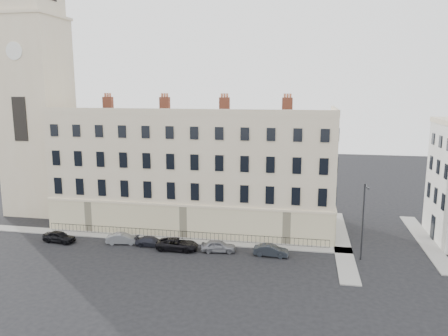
{
  "coord_description": "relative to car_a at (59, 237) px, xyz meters",
  "views": [
    {
      "loc": [
        8.29,
        -43.56,
        18.32
      ],
      "look_at": [
        -1.69,
        10.0,
        8.16
      ],
      "focal_mm": 35.0,
      "sensor_mm": 36.0,
      "label": 1
    }
  ],
  "objects": [
    {
      "name": "car_b",
      "position": [
        7.69,
        0.93,
        -0.05
      ],
      "size": [
        3.99,
        1.97,
        1.26
      ],
      "primitive_type": "imported",
      "rotation": [
        0.0,
        0.0,
        1.74
      ],
      "color": "slate",
      "rests_on": "ground"
    },
    {
      "name": "pavement_terrace",
      "position": [
        10.22,
        3.28,
        -0.62
      ],
      "size": [
        48.0,
        2.0,
        0.12
      ],
      "primitive_type": "cube",
      "color": "gray",
      "rests_on": "ground"
    },
    {
      "name": "car_f",
      "position": [
        25.27,
        0.31,
        -0.04
      ],
      "size": [
        3.91,
        1.54,
        1.27
      ],
      "primitive_type": "imported",
      "rotation": [
        0.0,
        0.0,
        1.52
      ],
      "color": "#20252B",
      "rests_on": "ground"
    },
    {
      "name": "streetlamp",
      "position": [
        34.86,
        0.92,
        3.98
      ],
      "size": [
        0.34,
        1.82,
        8.41
      ],
      "rotation": [
        0.0,
        0.0,
        -0.1
      ],
      "color": "#27272B",
      "rests_on": "ground"
    },
    {
      "name": "car_a",
      "position": [
        0.0,
        0.0,
        0.0
      ],
      "size": [
        4.16,
        2.13,
        1.36
      ],
      "primitive_type": "imported",
      "rotation": [
        0.0,
        0.0,
        1.44
      ],
      "color": "black",
      "rests_on": "ground"
    },
    {
      "name": "church_tower",
      "position": [
        -9.78,
        12.28,
        17.98
      ],
      "size": [
        8.0,
        8.13,
        44.0
      ],
      "color": "beige",
      "rests_on": "ground"
    },
    {
      "name": "railings",
      "position": [
        14.22,
        3.68,
        -0.13
      ],
      "size": [
        35.0,
        0.04,
        0.96
      ],
      "color": "black",
      "rests_on": "ground"
    },
    {
      "name": "pavement_adjacent",
      "position": [
        43.22,
        8.28,
        -0.62
      ],
      "size": [
        2.0,
        20.0,
        0.12
      ],
      "primitive_type": "cube",
      "color": "gray",
      "rests_on": "ground"
    },
    {
      "name": "terrace",
      "position": [
        14.25,
        10.25,
        6.82
      ],
      "size": [
        36.22,
        12.22,
        17.0
      ],
      "color": "beige",
      "rests_on": "ground"
    },
    {
      "name": "car_e",
      "position": [
        19.34,
        0.48,
        -0.01
      ],
      "size": [
        4.08,
        2.02,
        1.33
      ],
      "primitive_type": "imported",
      "rotation": [
        0.0,
        0.0,
        1.69
      ],
      "color": "slate",
      "rests_on": "ground"
    },
    {
      "name": "pavement_east_return",
      "position": [
        33.22,
        6.28,
        -0.62
      ],
      "size": [
        2.0,
        24.0,
        0.12
      ],
      "primitive_type": "cube",
      "color": "gray",
      "rests_on": "ground"
    },
    {
      "name": "ground",
      "position": [
        20.22,
        -1.72,
        -0.68
      ],
      "size": [
        160.0,
        160.0,
        0.0
      ],
      "primitive_type": "plane",
      "color": "black",
      "rests_on": "ground"
    },
    {
      "name": "car_c",
      "position": [
        11.27,
        0.83,
        -0.13
      ],
      "size": [
        3.84,
        1.66,
        1.1
      ],
      "primitive_type": "imported",
      "rotation": [
        0.0,
        0.0,
        1.6
      ],
      "color": "black",
      "rests_on": "ground"
    },
    {
      "name": "car_d",
      "position": [
        14.62,
        0.19,
        -0.01
      ],
      "size": [
        4.85,
        2.31,
        1.34
      ],
      "primitive_type": "imported",
      "rotation": [
        0.0,
        0.0,
        1.59
      ],
      "color": "black",
      "rests_on": "ground"
    }
  ]
}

